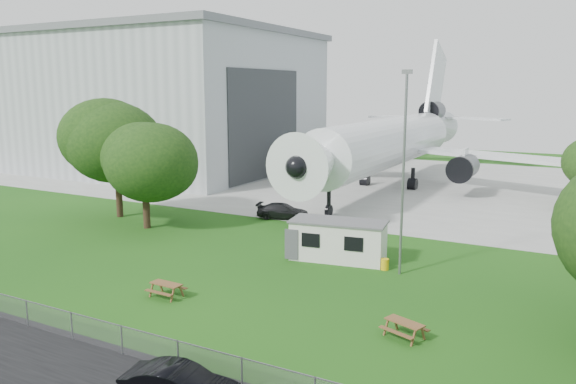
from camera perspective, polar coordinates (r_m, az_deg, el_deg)
The scene contains 12 objects.
ground at distance 33.01m, azimuth -5.97°, elevation -9.17°, with size 160.00×160.00×0.00m, color #276217.
concrete_apron at distance 66.95m, azimuth 12.56°, elevation 0.75°, with size 120.00×46.00×0.03m, color #B7B7B2.
hangar at distance 83.00m, azimuth -14.02°, elevation 9.05°, with size 43.00×31.00×18.55m.
airliner at distance 64.80m, azimuth 10.52°, elevation 5.19°, with size 46.36×47.73×17.69m.
site_cabin at distance 36.89m, azimuth 5.14°, elevation -4.89°, with size 6.92×3.64×2.62m.
picnic_west at distance 31.49m, azimuth -12.23°, elevation -10.35°, with size 1.80×1.50×0.76m, color brown, non-canonical shape.
picnic_east at distance 26.69m, azimuth 11.70°, elevation -14.26°, with size 1.80×1.50×0.76m, color brown, non-canonical shape.
fence at distance 26.32m, azimuth -18.05°, elevation -14.94°, with size 58.00×0.04×1.30m, color gray.
lamp_mast at distance 33.58m, azimuth 11.62°, elevation 1.59°, with size 0.16×0.16×12.00m, color slate.
tree_west_big at distance 50.33m, azimuth -17.07°, elevation 4.93°, with size 8.81×8.81×11.00m.
tree_west_small at distance 45.66m, azimuth -14.41°, elevation 2.93°, with size 7.66×7.66×9.16m.
car_apron_van at distance 48.25m, azimuth -0.51°, elevation -1.97°, with size 1.84×4.52×1.31m, color black.
Camera 1 is at (17.59, -25.64, 11.09)m, focal length 35.00 mm.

